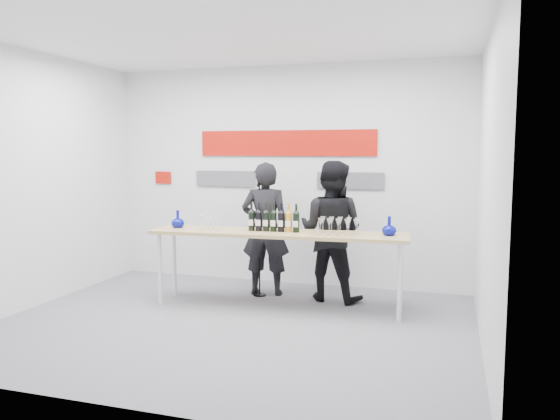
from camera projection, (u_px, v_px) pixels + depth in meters
The scene contains 12 objects.
ground at pixel (232, 325), 5.81m from camera, with size 5.00×5.00×0.00m, color slate.
back_wall at pixel (286, 176), 7.54m from camera, with size 5.00×0.04×3.00m, color silver.
signage at pixel (282, 154), 7.50m from camera, with size 3.38×0.02×0.79m.
tasting_table at pixel (277, 238), 6.35m from camera, with size 3.05×0.77×0.91m.
wine_bottles at pixel (274, 217), 6.36m from camera, with size 0.62×0.11×0.33m.
decanter_left at pixel (178, 219), 6.69m from camera, with size 0.16×0.16×0.21m, color #060D7B, non-canonical shape.
decanter_right at pixel (389, 226), 6.06m from camera, with size 0.16×0.16×0.21m, color #060D7B, non-canonical shape.
glasses_left at pixel (209, 222), 6.53m from camera, with size 0.27×0.23×0.18m.
glasses_right at pixel (339, 226), 6.16m from camera, with size 0.47×0.25×0.18m.
presenter_left at pixel (265, 229), 6.97m from camera, with size 0.62×0.41×1.70m, color black.
presenter_right at pixel (331, 231), 6.72m from camera, with size 0.84×0.65×1.73m, color black.
mic_stand at pixel (259, 262), 6.93m from camera, with size 0.17×0.17×1.44m.
Camera 1 is at (2.17, -5.23, 1.83)m, focal length 35.00 mm.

